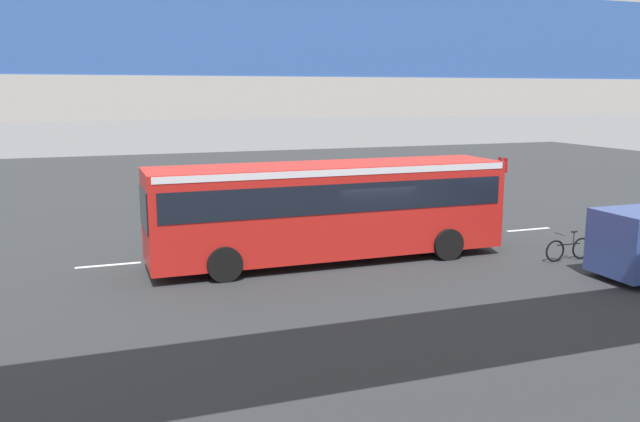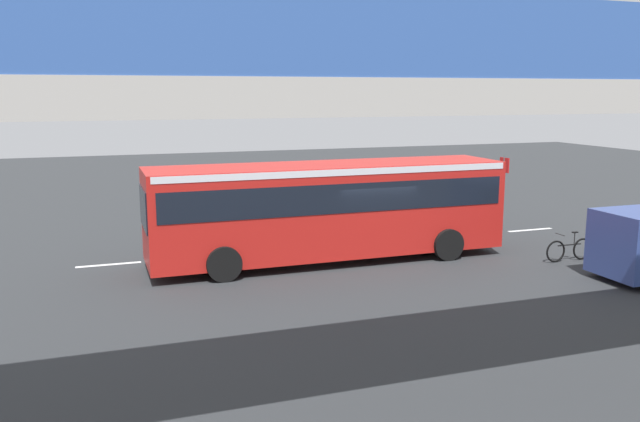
% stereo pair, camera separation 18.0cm
% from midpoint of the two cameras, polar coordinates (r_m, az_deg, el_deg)
% --- Properties ---
extents(ground, '(80.00, 80.00, 0.00)m').
position_cam_midpoint_polar(ground, '(21.53, 4.30, -4.23)').
color(ground, '#2D3033').
extents(city_bus, '(11.54, 2.85, 3.15)m').
position_cam_midpoint_polar(city_bus, '(20.99, 0.97, 0.68)').
color(city_bus, red).
rests_on(city_bus, ground).
extents(bicycle_black, '(1.77, 0.44, 0.96)m').
position_cam_midpoint_polar(bicycle_black, '(22.72, 21.11, -3.17)').
color(bicycle_black, black).
rests_on(bicycle_black, ground).
extents(bicycle_orange, '(1.77, 0.44, 0.96)m').
position_cam_midpoint_polar(bicycle_orange, '(24.39, 26.08, -2.64)').
color(bicycle_orange, black).
rests_on(bicycle_orange, ground).
extents(pedestrian, '(0.38, 0.38, 1.79)m').
position_cam_midpoint_polar(pedestrian, '(26.41, 8.09, 0.38)').
color(pedestrian, '#2D2D38').
rests_on(pedestrian, ground).
extents(traffic_sign, '(0.08, 0.60, 2.80)m').
position_cam_midpoint_polar(traffic_sign, '(27.56, 15.90, 2.62)').
color(traffic_sign, slate).
rests_on(traffic_sign, ground).
extents(lane_dash_leftmost, '(2.00, 0.20, 0.01)m').
position_cam_midpoint_polar(lane_dash_leftmost, '(27.33, 18.04, -1.57)').
color(lane_dash_leftmost, silver).
rests_on(lane_dash_leftmost, ground).
extents(lane_dash_left, '(2.00, 0.20, 0.01)m').
position_cam_midpoint_polar(lane_dash_left, '(25.13, 10.75, -2.26)').
color(lane_dash_left, silver).
rests_on(lane_dash_left, ground).
extents(lane_dash_centre, '(2.00, 0.20, 0.01)m').
position_cam_midpoint_polar(lane_dash_centre, '(23.42, 2.23, -3.01)').
color(lane_dash_centre, silver).
rests_on(lane_dash_centre, ground).
extents(lane_dash_right, '(2.00, 0.20, 0.01)m').
position_cam_midpoint_polar(lane_dash_right, '(22.30, -7.39, -3.77)').
color(lane_dash_right, silver).
rests_on(lane_dash_right, ground).
extents(lane_dash_rightmost, '(2.00, 0.20, 0.01)m').
position_cam_midpoint_polar(lane_dash_rightmost, '(21.86, -17.73, -4.47)').
color(lane_dash_rightmost, silver).
rests_on(lane_dash_rightmost, ground).
extents(pedestrian_overpass, '(28.63, 2.60, 6.70)m').
position_cam_midpoint_polar(pedestrian_overpass, '(12.34, 23.79, 7.42)').
color(pedestrian_overpass, '#B2ADA5').
rests_on(pedestrian_overpass, ground).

